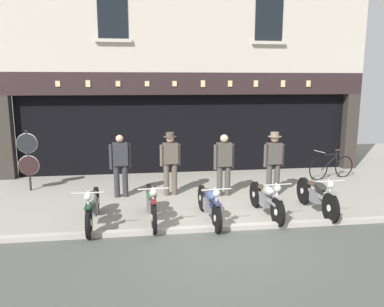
{
  "coord_description": "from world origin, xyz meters",
  "views": [
    {
      "loc": [
        -1.55,
        -7.1,
        2.98
      ],
      "look_at": [
        -0.22,
        2.59,
        1.14
      ],
      "focal_mm": 35.36,
      "sensor_mm": 36.0,
      "label": 1
    }
  ],
  "objects_px": {
    "assistant_far_right": "(274,160)",
    "leaning_bicycle": "(332,167)",
    "motorcycle_center": "(209,203)",
    "salesman_left": "(120,163)",
    "shopkeeper_center": "(170,161)",
    "motorcycle_left": "(92,206)",
    "motorcycle_right": "(317,195)",
    "salesman_right": "(224,162)",
    "advert_board_near": "(261,118)",
    "tyre_sign_pole": "(28,155)",
    "motorcycle_center_right": "(266,198)",
    "motorcycle_center_left": "(151,203)"
  },
  "relations": [
    {
      "from": "shopkeeper_center",
      "to": "assistant_far_right",
      "type": "relative_size",
      "value": 1.0
    },
    {
      "from": "salesman_right",
      "to": "advert_board_near",
      "type": "bearing_deg",
      "value": -128.09
    },
    {
      "from": "motorcycle_left",
      "to": "salesman_left",
      "type": "relative_size",
      "value": 1.23
    },
    {
      "from": "assistant_far_right",
      "to": "advert_board_near",
      "type": "relative_size",
      "value": 1.57
    },
    {
      "from": "motorcycle_center",
      "to": "motorcycle_right",
      "type": "xyz_separation_m",
      "value": [
        2.55,
        0.17,
        0.02
      ]
    },
    {
      "from": "motorcycle_right",
      "to": "motorcycle_center",
      "type": "bearing_deg",
      "value": 3.18
    },
    {
      "from": "leaning_bicycle",
      "to": "assistant_far_right",
      "type": "bearing_deg",
      "value": 107.79
    },
    {
      "from": "shopkeeper_center",
      "to": "salesman_left",
      "type": "bearing_deg",
      "value": -9.46
    },
    {
      "from": "tyre_sign_pole",
      "to": "advert_board_near",
      "type": "height_order",
      "value": "advert_board_near"
    },
    {
      "from": "motorcycle_right",
      "to": "tyre_sign_pole",
      "type": "xyz_separation_m",
      "value": [
        -7.1,
        2.85,
        0.58
      ]
    },
    {
      "from": "motorcycle_center_left",
      "to": "salesman_right",
      "type": "bearing_deg",
      "value": -141.85
    },
    {
      "from": "motorcycle_center_right",
      "to": "assistant_far_right",
      "type": "distance_m",
      "value": 1.79
    },
    {
      "from": "advert_board_near",
      "to": "leaning_bicycle",
      "type": "xyz_separation_m",
      "value": [
        1.85,
        -1.58,
        -1.4
      ]
    },
    {
      "from": "motorcycle_right",
      "to": "assistant_far_right",
      "type": "height_order",
      "value": "assistant_far_right"
    },
    {
      "from": "motorcycle_center_right",
      "to": "tyre_sign_pole",
      "type": "relative_size",
      "value": 1.13
    },
    {
      "from": "salesman_left",
      "to": "assistant_far_right",
      "type": "height_order",
      "value": "assistant_far_right"
    },
    {
      "from": "motorcycle_center",
      "to": "tyre_sign_pole",
      "type": "relative_size",
      "value": 1.16
    },
    {
      "from": "shopkeeper_center",
      "to": "motorcycle_center_right",
      "type": "bearing_deg",
      "value": 127.25
    },
    {
      "from": "assistant_far_right",
      "to": "leaning_bicycle",
      "type": "relative_size",
      "value": 1.02
    },
    {
      "from": "motorcycle_center",
      "to": "salesman_left",
      "type": "height_order",
      "value": "salesman_left"
    },
    {
      "from": "assistant_far_right",
      "to": "advert_board_near",
      "type": "height_order",
      "value": "advert_board_near"
    },
    {
      "from": "motorcycle_center",
      "to": "leaning_bicycle",
      "type": "height_order",
      "value": "leaning_bicycle"
    },
    {
      "from": "motorcycle_center_left",
      "to": "salesman_left",
      "type": "bearing_deg",
      "value": -72.13
    },
    {
      "from": "assistant_far_right",
      "to": "shopkeeper_center",
      "type": "bearing_deg",
      "value": -9.61
    },
    {
      "from": "assistant_far_right",
      "to": "leaning_bicycle",
      "type": "distance_m",
      "value": 2.94
    },
    {
      "from": "motorcycle_right",
      "to": "salesman_right",
      "type": "distance_m",
      "value": 2.51
    },
    {
      "from": "motorcycle_left",
      "to": "motorcycle_right",
      "type": "distance_m",
      "value": 5.04
    },
    {
      "from": "motorcycle_center",
      "to": "salesman_right",
      "type": "distance_m",
      "value": 2.01
    },
    {
      "from": "motorcycle_center",
      "to": "advert_board_near",
      "type": "height_order",
      "value": "advert_board_near"
    },
    {
      "from": "shopkeeper_center",
      "to": "assistant_far_right",
      "type": "xyz_separation_m",
      "value": [
        2.72,
        -0.38,
        0.01
      ]
    },
    {
      "from": "motorcycle_left",
      "to": "advert_board_near",
      "type": "relative_size",
      "value": 1.88
    },
    {
      "from": "motorcycle_left",
      "to": "assistant_far_right",
      "type": "height_order",
      "value": "assistant_far_right"
    },
    {
      "from": "salesman_left",
      "to": "advert_board_near",
      "type": "bearing_deg",
      "value": -157.32
    },
    {
      "from": "motorcycle_left",
      "to": "shopkeeper_center",
      "type": "distance_m",
      "value": 2.72
    },
    {
      "from": "motorcycle_right",
      "to": "assistant_far_right",
      "type": "relative_size",
      "value": 1.17
    },
    {
      "from": "salesman_left",
      "to": "shopkeeper_center",
      "type": "bearing_deg",
      "value": 171.98
    },
    {
      "from": "shopkeeper_center",
      "to": "tyre_sign_pole",
      "type": "relative_size",
      "value": 0.99
    },
    {
      "from": "salesman_left",
      "to": "leaning_bicycle",
      "type": "height_order",
      "value": "salesman_left"
    },
    {
      "from": "motorcycle_center_left",
      "to": "salesman_left",
      "type": "relative_size",
      "value": 1.22
    },
    {
      "from": "motorcycle_center",
      "to": "shopkeeper_center",
      "type": "distance_m",
      "value": 2.23
    },
    {
      "from": "advert_board_near",
      "to": "tyre_sign_pole",
      "type": "bearing_deg",
      "value": -166.48
    },
    {
      "from": "motorcycle_center_right",
      "to": "motorcycle_center",
      "type": "bearing_deg",
      "value": 1.48
    },
    {
      "from": "motorcycle_left",
      "to": "salesman_left",
      "type": "height_order",
      "value": "salesman_left"
    },
    {
      "from": "motorcycle_center_left",
      "to": "salesman_right",
      "type": "xyz_separation_m",
      "value": [
        1.97,
        1.7,
        0.48
      ]
    },
    {
      "from": "leaning_bicycle",
      "to": "salesman_left",
      "type": "bearing_deg",
      "value": 86.19
    },
    {
      "from": "motorcycle_center_right",
      "to": "motorcycle_right",
      "type": "distance_m",
      "value": 1.23
    },
    {
      "from": "salesman_right",
      "to": "motorcycle_center_left",
      "type": "bearing_deg",
      "value": 36.09
    },
    {
      "from": "shopkeeper_center",
      "to": "leaning_bicycle",
      "type": "relative_size",
      "value": 1.02
    },
    {
      "from": "tyre_sign_pole",
      "to": "motorcycle_left",
      "type": "bearing_deg",
      "value": -55.0
    },
    {
      "from": "motorcycle_center",
      "to": "motorcycle_right",
      "type": "relative_size",
      "value": 0.99
    }
  ]
}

